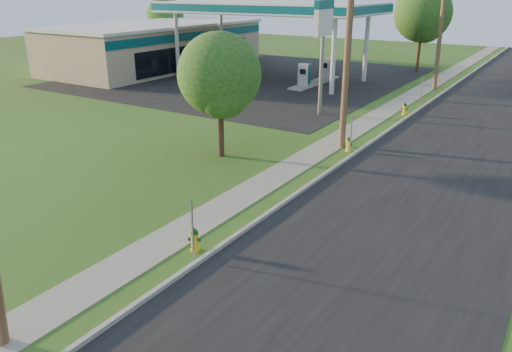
{
  "coord_description": "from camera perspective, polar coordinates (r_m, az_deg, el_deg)",
  "views": [
    {
      "loc": [
        8.74,
        -5.68,
        7.57
      ],
      "look_at": [
        0.0,
        8.0,
        1.4
      ],
      "focal_mm": 35.0,
      "sensor_mm": 36.0,
      "label": 1
    }
  ],
  "objects": [
    {
      "name": "fuel_pump_ne",
      "position": [
        40.65,
        5.51,
        11.02
      ],
      "size": [
        1.2,
        3.2,
        1.9
      ],
      "color": "#9F9D92",
      "rests_on": "ground"
    },
    {
      "name": "forecourt",
      "position": [
        45.7,
        -0.72,
        11.29
      ],
      "size": [
        26.0,
        28.0,
        0.02
      ],
      "primitive_type": "cube",
      "color": "black",
      "rests_on": "ground"
    },
    {
      "name": "tree_back",
      "position": [
        62.41,
        -10.3,
        17.41
      ],
      "size": [
        4.31,
        4.31,
        6.54
      ],
      "color": "#39271A",
      "rests_on": "ground"
    },
    {
      "name": "sign_post_near",
      "position": [
        14.59,
        -7.27,
        -6.14
      ],
      "size": [
        0.05,
        0.04,
        2.0
      ],
      "primitive_type": "cube",
      "color": "gray",
      "rests_on": "ground"
    },
    {
      "name": "convenience_store",
      "position": [
        52.2,
        -11.21,
        14.45
      ],
      "size": [
        10.4,
        22.4,
        4.25
      ],
      "color": "tan",
      "rests_on": "ground"
    },
    {
      "name": "fuel_pump_nw",
      "position": [
        45.4,
        -4.85,
        12.07
      ],
      "size": [
        1.2,
        3.2,
        1.9
      ],
      "color": "#9F9D92",
      "rests_on": "ground"
    },
    {
      "name": "fuel_pump_sw",
      "position": [
        48.61,
        -1.93,
        12.7
      ],
      "size": [
        1.2,
        3.2,
        1.9
      ],
      "color": "#9F9D92",
      "rests_on": "ground"
    },
    {
      "name": "hydrant_far",
      "position": [
        32.92,
        16.61,
        7.34
      ],
      "size": [
        0.4,
        0.36,
        0.79
      ],
      "color": "yellow",
      "rests_on": "ground"
    },
    {
      "name": "price_pylon",
      "position": [
        31.21,
        7.71,
        16.71
      ],
      "size": [
        0.34,
        2.04,
        6.85
      ],
      "color": "gray",
      "rests_on": "ground"
    },
    {
      "name": "gas_canopy",
      "position": [
        44.04,
        1.54,
        18.63
      ],
      "size": [
        18.18,
        9.18,
        6.4
      ],
      "color": "silver",
      "rests_on": "ground"
    },
    {
      "name": "ground_plane",
      "position": [
        12.88,
        -20.43,
        -16.72
      ],
      "size": [
        140.0,
        140.0,
        0.0
      ],
      "primitive_type": "plane",
      "color": "#305515",
      "rests_on": "ground"
    },
    {
      "name": "fuel_pump_se",
      "position": [
        44.2,
        7.95,
        11.71
      ],
      "size": [
        1.2,
        3.2,
        1.9
      ],
      "color": "#9F9D92",
      "rests_on": "ground"
    },
    {
      "name": "curb",
      "position": [
        19.23,
        4.47,
        -2.19
      ],
      "size": [
        0.15,
        120.0,
        0.15
      ],
      "primitive_type": "cube",
      "color": "#9F9D92",
      "rests_on": "ground"
    },
    {
      "name": "road",
      "position": [
        17.91,
        15.83,
        -5.0
      ],
      "size": [
        8.0,
        120.0,
        0.02
      ],
      "primitive_type": "cube",
      "color": "black",
      "rests_on": "ground"
    },
    {
      "name": "sidewalk",
      "position": [
        20.06,
        0.07,
        -1.3
      ],
      "size": [
        1.5,
        120.0,
        0.03
      ],
      "primitive_type": "cube",
      "color": "gray",
      "rests_on": "ground"
    },
    {
      "name": "hydrant_mid",
      "position": [
        24.82,
        10.53,
        3.58
      ],
      "size": [
        0.39,
        0.34,
        0.74
      ],
      "color": "yellow",
      "rests_on": "ground"
    },
    {
      "name": "sign_post_mid",
      "position": [
        24.19,
        10.8,
        4.68
      ],
      "size": [
        0.05,
        0.04,
        2.0
      ],
      "primitive_type": "cube",
      "color": "gray",
      "rests_on": "ground"
    },
    {
      "name": "car_red",
      "position": [
        46.92,
        -4.15,
        12.48
      ],
      "size": [
        6.14,
        3.36,
        1.63
      ],
      "primitive_type": "imported",
      "rotation": [
        0.0,
        0.0,
        1.68
      ],
      "color": "#750902",
      "rests_on": "ground"
    },
    {
      "name": "hydrant_near",
      "position": [
        15.37,
        -7.03,
        -7.25
      ],
      "size": [
        0.4,
        0.36,
        0.77
      ],
      "color": "gold",
      "rests_on": "ground"
    },
    {
      "name": "utility_pole_far",
      "position": [
        41.83,
        20.4,
        15.79
      ],
      "size": [
        1.4,
        0.32,
        9.5
      ],
      "color": "brown",
      "rests_on": "ground"
    },
    {
      "name": "tree_lot",
      "position": [
        50.39,
        18.6,
        16.98
      ],
      "size": [
        5.22,
        5.22,
        7.91
      ],
      "color": "#39271A",
      "rests_on": "ground"
    },
    {
      "name": "tree_verge",
      "position": [
        22.9,
        -4.11,
        11.09
      ],
      "size": [
        3.82,
        3.82,
        5.78
      ],
      "color": "#39271A",
      "rests_on": "ground"
    },
    {
      "name": "sign_post_far",
      "position": [
        35.54,
        18.41,
        9.11
      ],
      "size": [
        0.05,
        0.04,
        2.0
      ],
      "primitive_type": "cube",
      "color": "gray",
      "rests_on": "ground"
    },
    {
      "name": "utility_pole_mid",
      "position": [
        24.66,
        10.46,
        14.39
      ],
      "size": [
        1.4,
        0.32,
        9.8
      ],
      "color": "brown",
      "rests_on": "ground"
    }
  ]
}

